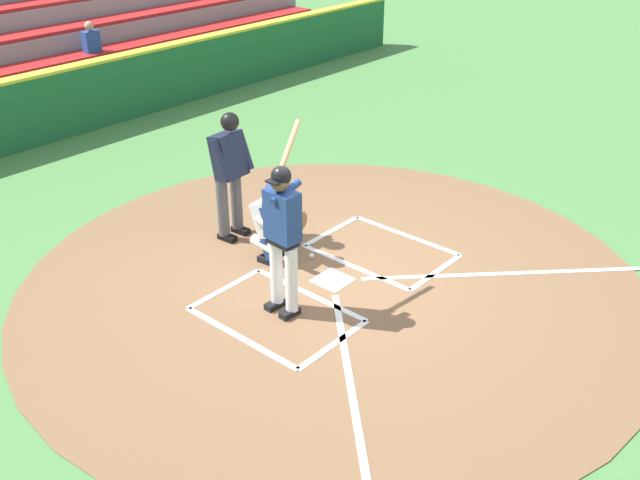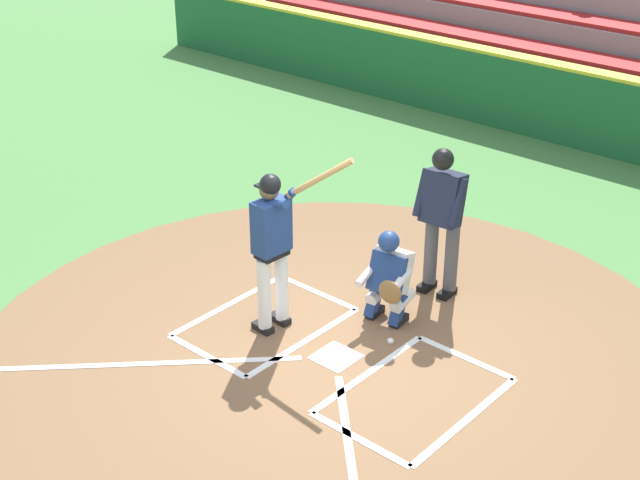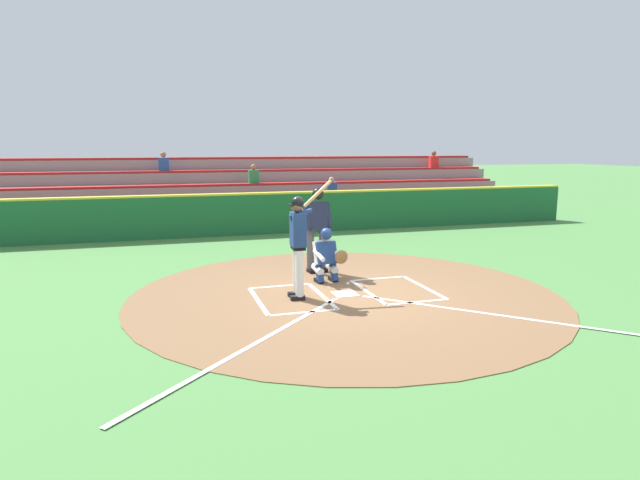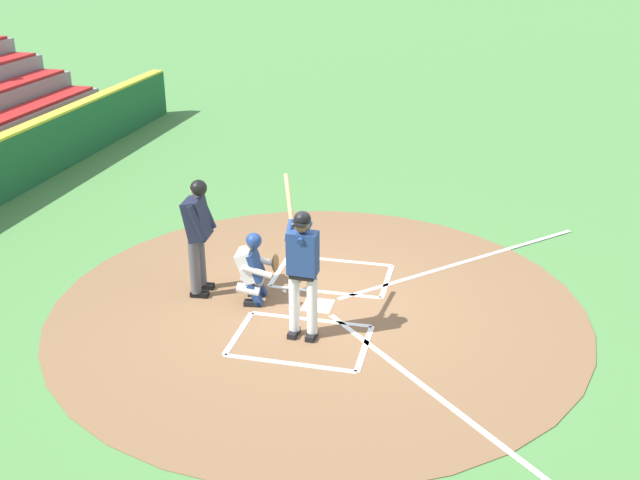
# 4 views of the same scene
# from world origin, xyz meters

# --- Properties ---
(ground_plane) EXTENTS (120.00, 120.00, 0.00)m
(ground_plane) POSITION_xyz_m (0.00, 0.00, 0.00)
(ground_plane) COLOR #4C8442
(dirt_circle) EXTENTS (8.00, 8.00, 0.01)m
(dirt_circle) POSITION_xyz_m (0.00, 0.00, 0.01)
(dirt_circle) COLOR brown
(dirt_circle) RESTS_ON ground
(home_plate_and_chalk) EXTENTS (7.93, 4.91, 0.01)m
(home_plate_and_chalk) POSITION_xyz_m (0.00, 0.88, 0.01)
(home_plate_and_chalk) COLOR white
(home_plate_and_chalk) RESTS_ON dirt_circle
(batter) EXTENTS (0.96, 0.67, 2.13)m
(batter) POSITION_xyz_m (0.90, -0.00, 1.10)
(batter) COLOR white
(batter) RESTS_ON ground
(catcher) EXTENTS (0.64, 0.62, 1.13)m
(catcher) POSITION_xyz_m (0.05, -0.98, 0.59)
(catcher) COLOR black
(catcher) RESTS_ON ground
(plate_umpire) EXTENTS (0.60, 0.44, 1.86)m
(plate_umpire) POSITION_xyz_m (-0.01, -1.86, 1.08)
(plate_umpire) COLOR #4C4C51
(plate_umpire) RESTS_ON ground
(baseball) EXTENTS (0.07, 0.07, 0.07)m
(baseball) POSITION_xyz_m (-0.27, -0.60, 0.04)
(baseball) COLOR white
(baseball) RESTS_ON ground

